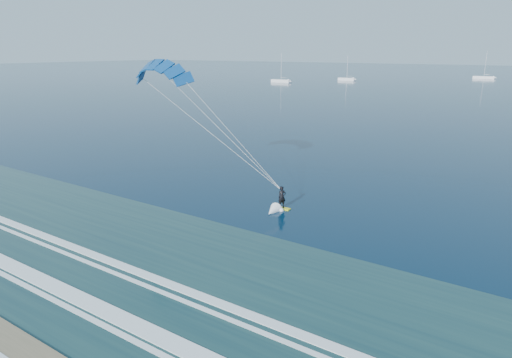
{
  "coord_description": "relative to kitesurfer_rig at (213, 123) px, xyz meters",
  "views": [
    {
      "loc": [
        20.42,
        -7.71,
        13.46
      ],
      "look_at": [
        -0.06,
        22.41,
        3.09
      ],
      "focal_mm": 32.0,
      "sensor_mm": 36.0,
      "label": 1
    }
  ],
  "objects": [
    {
      "name": "kitesurfer_rig",
      "position": [
        0.0,
        0.0,
        0.0
      ],
      "size": [
        16.98,
        4.84,
        13.64
      ],
      "color": "yellow",
      "rests_on": "ground"
    },
    {
      "name": "sailboat_0",
      "position": [
        -76.38,
        137.97,
        -6.51
      ],
      "size": [
        8.75,
        2.4,
        11.9
      ],
      "color": "white",
      "rests_on": "ground"
    },
    {
      "name": "sailboat_1",
      "position": [
        -58.3,
        165.11,
        -6.52
      ],
      "size": [
        7.7,
        2.4,
        10.71
      ],
      "color": "white",
      "rests_on": "ground"
    },
    {
      "name": "sailboat_2",
      "position": [
        -9.37,
        213.88,
        -6.51
      ],
      "size": [
        9.44,
        2.4,
        12.62
      ],
      "color": "white",
      "rests_on": "ground"
    }
  ]
}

